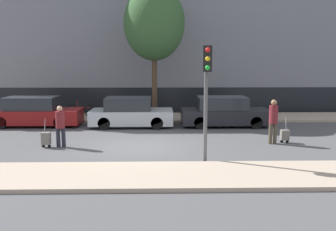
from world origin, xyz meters
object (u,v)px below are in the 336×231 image
(parked_car_2, at_px, (224,112))
(traffic_light, at_px, (206,81))
(parked_car_0, at_px, (34,113))
(pedestrian_right, at_px, (273,119))
(bare_tree_near_crossing, at_px, (154,23))
(pedestrian_left, at_px, (60,124))
(parked_bicycle, at_px, (81,111))
(parked_car_1, at_px, (131,113))
(trolley_right, at_px, (285,135))
(trolley_left, at_px, (46,138))

(parked_car_2, xyz_separation_m, traffic_light, (-1.79, -6.92, 1.99))
(traffic_light, bearing_deg, parked_car_0, 137.61)
(pedestrian_right, bearing_deg, bare_tree_near_crossing, -65.83)
(parked_car_2, relative_size, pedestrian_left, 2.76)
(pedestrian_right, relative_size, traffic_light, 0.47)
(pedestrian_left, bearing_deg, bare_tree_near_crossing, 55.59)
(parked_car_2, xyz_separation_m, parked_bicycle, (-7.67, 2.28, -0.19))
(parked_car_0, relative_size, pedestrian_left, 2.85)
(parked_car_1, xyz_separation_m, traffic_light, (2.90, -6.83, 1.99))
(parked_bicycle, bearing_deg, parked_car_1, -38.56)
(trolley_right, distance_m, traffic_light, 5.20)
(parked_car_1, bearing_deg, trolley_left, -122.95)
(trolley_right, distance_m, parked_bicycle, 11.31)
(parked_car_0, distance_m, trolley_left, 5.13)
(pedestrian_left, relative_size, trolley_left, 1.42)
(pedestrian_left, bearing_deg, parked_bicycle, 89.69)
(parked_car_0, distance_m, bare_tree_near_crossing, 7.75)
(parked_car_1, relative_size, traffic_light, 1.09)
(pedestrian_left, distance_m, trolley_left, 0.78)
(parked_car_1, height_order, pedestrian_left, pedestrian_left)
(trolley_left, relative_size, trolley_right, 1.05)
(parked_car_2, relative_size, trolley_left, 3.91)
(parked_car_2, bearing_deg, parked_bicycle, 163.44)
(parked_car_0, bearing_deg, parked_bicycle, 48.06)
(parked_car_0, xyz_separation_m, pedestrian_left, (2.53, -4.66, 0.22))
(parked_car_1, distance_m, pedestrian_left, 4.98)
(parked_car_1, relative_size, parked_bicycle, 2.30)
(bare_tree_near_crossing, bearing_deg, parked_car_0, -163.98)
(parked_car_0, xyz_separation_m, parked_bicycle, (1.89, 2.11, -0.19))
(traffic_light, xyz_separation_m, bare_tree_near_crossing, (-1.74, 8.82, 2.56))
(trolley_left, distance_m, parked_bicycle, 6.82)
(pedestrian_left, height_order, trolley_right, pedestrian_left)
(parked_car_1, height_order, trolley_right, parked_car_1)
(parked_car_0, height_order, bare_tree_near_crossing, bare_tree_near_crossing)
(pedestrian_right, xyz_separation_m, traffic_light, (-3.03, -2.84, 1.66))
(pedestrian_left, height_order, pedestrian_right, pedestrian_right)
(pedestrian_left, bearing_deg, trolley_right, -2.18)
(parked_car_0, height_order, trolley_right, parked_car_0)
(trolley_right, bearing_deg, parked_car_0, 160.02)
(trolley_right, distance_m, bare_tree_near_crossing, 9.30)
(pedestrian_left, distance_m, pedestrian_right, 8.28)
(pedestrian_left, bearing_deg, pedestrian_right, -2.89)
(parked_car_2, bearing_deg, parked_car_1, -178.87)
(traffic_light, distance_m, parked_bicycle, 11.13)
(parked_car_2, relative_size, trolley_right, 4.12)
(parked_bicycle, xyz_separation_m, bare_tree_near_crossing, (4.14, -0.37, 4.74))
(bare_tree_near_crossing, bearing_deg, parked_car_2, -28.38)
(trolley_right, bearing_deg, parked_car_2, 114.18)
(pedestrian_left, bearing_deg, parked_car_2, 26.86)
(parked_car_2, bearing_deg, trolley_right, -65.82)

